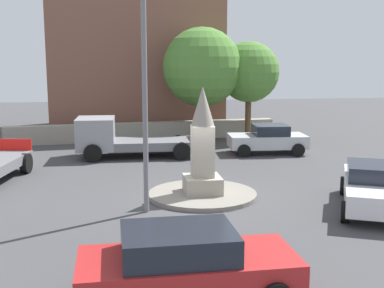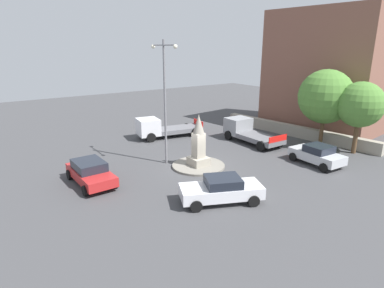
{
  "view_description": "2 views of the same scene",
  "coord_description": "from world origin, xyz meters",
  "px_view_note": "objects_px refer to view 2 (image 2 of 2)",
  "views": [
    {
      "loc": [
        2.82,
        16.4,
        4.74
      ],
      "look_at": [
        0.35,
        -0.12,
        1.85
      ],
      "focal_mm": 46.27,
      "sensor_mm": 36.0,
      "label": 1
    },
    {
      "loc": [
        -17.33,
        12.97,
        8.24
      ],
      "look_at": [
        0.46,
        0.24,
        1.63
      ],
      "focal_mm": 30.12,
      "sensor_mm": 36.0,
      "label": 2
    }
  ],
  "objects_px": {
    "truck_white_near_island": "(161,128)",
    "truck_grey_waiting": "(247,131)",
    "tree_near_wall": "(360,105)",
    "tree_mid_cluster": "(326,97)",
    "car_silver_parked_right": "(317,154)",
    "monument": "(199,144)",
    "car_white_approaching": "(221,189)",
    "car_red_far_side": "(90,172)",
    "corner_building": "(329,71)",
    "streetlamp": "(165,92)"
  },
  "relations": [
    {
      "from": "car_white_approaching",
      "to": "tree_mid_cluster",
      "type": "relative_size",
      "value": 0.74
    },
    {
      "from": "tree_near_wall",
      "to": "car_silver_parked_right",
      "type": "bearing_deg",
      "value": 87.33
    },
    {
      "from": "monument",
      "to": "car_red_far_side",
      "type": "xyz_separation_m",
      "value": [
        1.58,
        7.24,
        -0.95
      ]
    },
    {
      "from": "streetlamp",
      "to": "truck_grey_waiting",
      "type": "height_order",
      "value": "streetlamp"
    },
    {
      "from": "streetlamp",
      "to": "car_red_far_side",
      "type": "xyz_separation_m",
      "value": [
        -0.44,
        5.79,
        -4.46
      ]
    },
    {
      "from": "streetlamp",
      "to": "truck_white_near_island",
      "type": "height_order",
      "value": "streetlamp"
    },
    {
      "from": "car_white_approaching",
      "to": "tree_mid_cluster",
      "type": "distance_m",
      "value": 14.77
    },
    {
      "from": "car_silver_parked_right",
      "to": "tree_mid_cluster",
      "type": "bearing_deg",
      "value": -59.48
    },
    {
      "from": "tree_near_wall",
      "to": "tree_mid_cluster",
      "type": "distance_m",
      "value": 2.86
    },
    {
      "from": "tree_near_wall",
      "to": "tree_mid_cluster",
      "type": "relative_size",
      "value": 0.88
    },
    {
      "from": "car_silver_parked_right",
      "to": "monument",
      "type": "bearing_deg",
      "value": 57.93
    },
    {
      "from": "car_red_far_side",
      "to": "corner_building",
      "type": "distance_m",
      "value": 25.67
    },
    {
      "from": "truck_grey_waiting",
      "to": "tree_near_wall",
      "type": "xyz_separation_m",
      "value": [
        -7.57,
        -4.54,
        3.01
      ]
    },
    {
      "from": "car_red_far_side",
      "to": "tree_mid_cluster",
      "type": "height_order",
      "value": "tree_mid_cluster"
    },
    {
      "from": "truck_white_near_island",
      "to": "corner_building",
      "type": "xyz_separation_m",
      "value": [
        -6.43,
        -16.15,
        4.98
      ]
    },
    {
      "from": "car_silver_parked_right",
      "to": "tree_mid_cluster",
      "type": "relative_size",
      "value": 0.61
    },
    {
      "from": "monument",
      "to": "truck_white_near_island",
      "type": "xyz_separation_m",
      "value": [
        8.27,
        -1.76,
        -0.79
      ]
    },
    {
      "from": "streetlamp",
      "to": "car_red_far_side",
      "type": "relative_size",
      "value": 2.0
    },
    {
      "from": "truck_white_near_island",
      "to": "truck_grey_waiting",
      "type": "relative_size",
      "value": 1.1
    },
    {
      "from": "truck_white_near_island",
      "to": "tree_mid_cluster",
      "type": "distance_m",
      "value": 14.71
    },
    {
      "from": "streetlamp",
      "to": "corner_building",
      "type": "relative_size",
      "value": 0.74
    },
    {
      "from": "streetlamp",
      "to": "tree_near_wall",
      "type": "bearing_deg",
      "value": -116.85
    },
    {
      "from": "car_red_far_side",
      "to": "tree_mid_cluster",
      "type": "distance_m",
      "value": 19.65
    },
    {
      "from": "car_silver_parked_right",
      "to": "car_white_approaching",
      "type": "bearing_deg",
      "value": 93.11
    },
    {
      "from": "car_white_approaching",
      "to": "corner_building",
      "type": "height_order",
      "value": "corner_building"
    },
    {
      "from": "tree_mid_cluster",
      "to": "monument",
      "type": "bearing_deg",
      "value": 80.43
    },
    {
      "from": "monument",
      "to": "car_white_approaching",
      "type": "xyz_separation_m",
      "value": [
        -5.12,
        2.23,
        -0.96
      ]
    },
    {
      "from": "corner_building",
      "to": "tree_near_wall",
      "type": "distance_m",
      "value": 9.08
    },
    {
      "from": "car_white_approaching",
      "to": "tree_near_wall",
      "type": "xyz_separation_m",
      "value": [
        0.3,
        -14.29,
        3.19
      ]
    },
    {
      "from": "car_white_approaching",
      "to": "corner_building",
      "type": "distance_m",
      "value": 21.92
    },
    {
      "from": "car_red_far_side",
      "to": "truck_white_near_island",
      "type": "relative_size",
      "value": 0.68
    },
    {
      "from": "truck_white_near_island",
      "to": "tree_near_wall",
      "type": "bearing_deg",
      "value": -141.79
    },
    {
      "from": "car_red_far_side",
      "to": "tree_mid_cluster",
      "type": "relative_size",
      "value": 0.67
    },
    {
      "from": "car_silver_parked_right",
      "to": "corner_building",
      "type": "xyz_separation_m",
      "value": [
        6.44,
        -10.57,
        5.15
      ]
    },
    {
      "from": "corner_building",
      "to": "tree_near_wall",
      "type": "bearing_deg",
      "value": 138.69
    },
    {
      "from": "car_red_far_side",
      "to": "corner_building",
      "type": "bearing_deg",
      "value": -89.41
    },
    {
      "from": "truck_grey_waiting",
      "to": "tree_near_wall",
      "type": "height_order",
      "value": "tree_near_wall"
    },
    {
      "from": "car_white_approaching",
      "to": "car_silver_parked_right",
      "type": "bearing_deg",
      "value": -86.89
    },
    {
      "from": "car_white_approaching",
      "to": "corner_building",
      "type": "bearing_deg",
      "value": -70.94
    },
    {
      "from": "streetlamp",
      "to": "car_red_far_side",
      "type": "height_order",
      "value": "streetlamp"
    },
    {
      "from": "monument",
      "to": "car_red_far_side",
      "type": "height_order",
      "value": "monument"
    },
    {
      "from": "car_white_approaching",
      "to": "tree_near_wall",
      "type": "bearing_deg",
      "value": -88.8
    },
    {
      "from": "car_red_far_side",
      "to": "car_white_approaching",
      "type": "xyz_separation_m",
      "value": [
        -6.7,
        -5.01,
        -0.01
      ]
    },
    {
      "from": "truck_grey_waiting",
      "to": "corner_building",
      "type": "bearing_deg",
      "value": -95.01
    },
    {
      "from": "monument",
      "to": "car_white_approaching",
      "type": "relative_size",
      "value": 0.76
    },
    {
      "from": "car_silver_parked_right",
      "to": "corner_building",
      "type": "relative_size",
      "value": 0.33
    },
    {
      "from": "corner_building",
      "to": "monument",
      "type": "bearing_deg",
      "value": 95.87
    },
    {
      "from": "streetlamp",
      "to": "car_white_approaching",
      "type": "xyz_separation_m",
      "value": [
        -7.14,
        0.78,
        -4.47
      ]
    },
    {
      "from": "streetlamp",
      "to": "tree_mid_cluster",
      "type": "relative_size",
      "value": 1.34
    },
    {
      "from": "monument",
      "to": "corner_building",
      "type": "bearing_deg",
      "value": -84.13
    }
  ]
}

